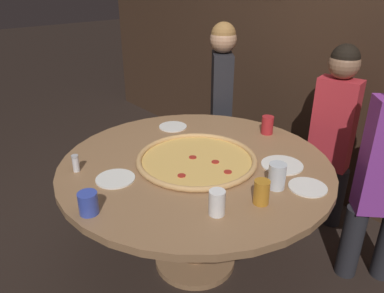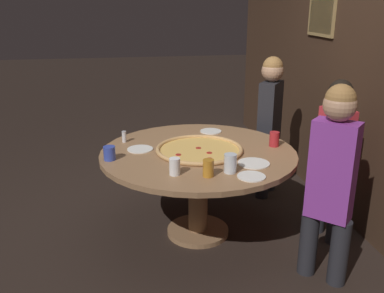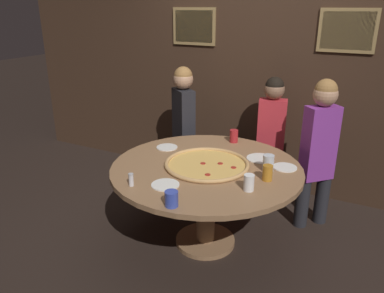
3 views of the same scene
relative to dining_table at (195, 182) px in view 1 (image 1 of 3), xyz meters
name	(u,v)px [view 1 (image 1 of 3)]	position (x,y,z in m)	size (l,w,h in m)	color
ground_plane	(195,261)	(0.00, 0.00, -0.61)	(24.00, 24.00, 0.00)	black
back_wall	(342,36)	(0.00, 1.38, 0.70)	(6.40, 0.08, 2.60)	#3D281C
dining_table	(195,182)	(0.00, 0.00, 0.00)	(1.56, 1.56, 0.74)	#936B47
giant_pizza	(196,159)	(0.00, 0.01, 0.15)	(0.70, 0.70, 0.03)	#EAB75B
drink_cup_centre_back	(88,203)	(0.08, -0.69, 0.19)	(0.09, 0.09, 0.11)	#384CB7
drink_cup_near_left	(267,125)	(-0.01, 0.64, 0.19)	(0.08, 0.08, 0.12)	#B22328
drink_cup_front_edge	(262,192)	(0.52, -0.03, 0.19)	(0.08, 0.08, 0.12)	#BC7A23
drink_cup_beside_pizza	(277,176)	(0.47, 0.14, 0.20)	(0.09, 0.09, 0.13)	silver
drink_cup_far_left	(217,203)	(0.45, -0.25, 0.19)	(0.08, 0.08, 0.12)	white
white_plate_near_front	(282,165)	(0.35, 0.35, 0.14)	(0.24, 0.24, 0.01)	white
white_plate_far_back	(308,187)	(0.58, 0.26, 0.14)	(0.20, 0.20, 0.01)	white
white_plate_left_side	(173,127)	(-0.50, 0.21, 0.14)	(0.19, 0.19, 0.01)	white
white_plate_right_side	(115,179)	(-0.12, -0.45, 0.14)	(0.21, 0.21, 0.01)	white
condiment_shaker	(76,163)	(-0.33, -0.57, 0.18)	(0.04, 0.04, 0.10)	silver
diner_centre_back	(333,128)	(0.24, 1.04, 0.14)	(0.35, 0.20, 1.32)	#232328
diner_far_right	(221,98)	(-0.67, 0.83, 0.18)	(0.35, 0.31, 1.39)	#232328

